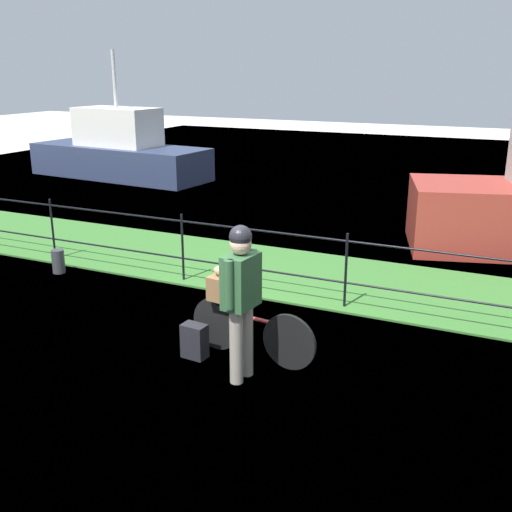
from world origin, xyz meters
TOP-DOWN VIEW (x-y plane):
  - ground_plane at (0.00, 0.00)m, footprint 60.00×60.00m
  - grass_strip at (0.00, 3.23)m, footprint 27.00×2.40m
  - harbor_water at (0.00, 9.39)m, footprint 30.00×30.00m
  - iron_fence at (0.00, 2.22)m, footprint 18.04×0.04m
  - bicycle_main at (0.76, 0.33)m, footprint 1.59×0.24m
  - wooden_crate at (0.42, 0.37)m, footprint 0.37×0.29m
  - terrier_dog at (0.45, 0.37)m, footprint 0.32×0.17m
  - cyclist_person at (0.88, -0.13)m, footprint 0.30×0.54m
  - backpack_on_paving at (0.18, 0.08)m, footprint 0.29×0.20m
  - mooring_bollard at (-3.32, 1.72)m, footprint 0.20×0.20m
  - moored_boat_mid at (-7.86, 9.31)m, footprint 5.72×2.29m

SIDE VIEW (x-z plane):
  - ground_plane at x=0.00m, z-range 0.00..0.00m
  - harbor_water at x=0.00m, z-range 0.00..0.00m
  - grass_strip at x=0.00m, z-range 0.00..0.03m
  - mooring_bollard at x=-3.32m, z-range 0.00..0.38m
  - backpack_on_paving at x=0.18m, z-range 0.00..0.40m
  - bicycle_main at x=0.76m, z-range 0.02..0.66m
  - iron_fence at x=0.00m, z-range 0.10..1.16m
  - moored_boat_mid at x=-7.86m, z-range -1.08..2.55m
  - wooden_crate at x=0.42m, z-range 0.64..0.92m
  - terrier_dog at x=0.45m, z-range 0.90..1.08m
  - cyclist_person at x=0.88m, z-range 0.16..1.84m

